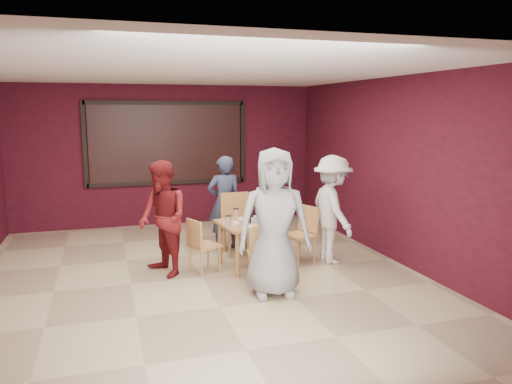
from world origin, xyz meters
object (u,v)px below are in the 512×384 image
object	(u,v)px
dining_table	(250,227)
chair_back	(237,219)
chair_right	(302,231)
diner_left	(163,219)
diner_front	(274,223)
chair_front	(263,251)
diner_right	(332,209)
chair_left	(201,243)
diner_back	(224,202)

from	to	relation	value
dining_table	chair_back	xyz separation A→B (m)	(0.02, 0.85, -0.06)
chair_right	diner_left	world-z (taller)	diner_left
dining_table	diner_left	distance (m)	1.27
chair_right	diner_front	world-z (taller)	diner_front
chair_front	diner_right	world-z (taller)	diner_right
chair_back	diner_front	xyz separation A→B (m)	(-0.05, -1.99, 0.38)
chair_right	diner_right	size ratio (longest dim) A/B	0.52
chair_front	chair_right	world-z (taller)	chair_right
chair_right	diner_front	distance (m)	1.54
chair_left	diner_right	distance (m)	2.04
diner_left	diner_back	bearing A→B (deg)	113.69
chair_back	diner_left	bearing A→B (deg)	-147.63
chair_right	diner_front	bearing A→B (deg)	-126.27
chair_right	diner_back	distance (m)	1.48
chair_left	chair_right	size ratio (longest dim) A/B	0.91
diner_front	diner_right	xyz separation A→B (m)	(1.29, 1.04, -0.11)
dining_table	diner_left	world-z (taller)	diner_left
diner_back	diner_right	distance (m)	1.85
diner_right	chair_front	bearing A→B (deg)	117.77
chair_front	diner_right	size ratio (longest dim) A/B	0.50
dining_table	chair_right	size ratio (longest dim) A/B	1.12
diner_back	diner_right	xyz separation A→B (m)	(1.38, -1.24, 0.04)
diner_back	diner_left	size ratio (longest dim) A/B	0.96
chair_left	diner_back	size ratio (longest dim) A/B	0.50
chair_left	chair_right	world-z (taller)	chair_right
diner_back	diner_right	size ratio (longest dim) A/B	0.95
chair_front	chair_right	xyz separation A→B (m)	(0.89, 0.82, 0.02)
dining_table	chair_front	world-z (taller)	dining_table
chair_right	diner_back	world-z (taller)	diner_back
diner_front	chair_left	bearing A→B (deg)	130.96
dining_table	chair_front	size ratio (longest dim) A/B	1.18
chair_back	chair_front	bearing A→B (deg)	-92.41
chair_back	chair_left	world-z (taller)	chair_back
diner_front	diner_right	distance (m)	1.66
chair_front	chair_right	size ratio (longest dim) A/B	0.95
chair_left	diner_front	bearing A→B (deg)	-57.22
chair_left	chair_right	distance (m)	1.59
chair_front	diner_left	distance (m)	1.50
diner_front	diner_back	distance (m)	2.28
diner_left	diner_right	size ratio (longest dim) A/B	0.99
chair_right	diner_left	bearing A→B (deg)	-179.77
chair_front	chair_left	size ratio (longest dim) A/B	1.05
diner_left	chair_left	bearing A→B (deg)	62.10
diner_right	chair_left	bearing A→B (deg)	88.76
chair_back	dining_table	bearing A→B (deg)	-91.58
chair_front	diner_back	xyz separation A→B (m)	(-0.07, 1.90, 0.32)
diner_front	chair_right	bearing A→B (deg)	61.91
diner_front	diner_back	world-z (taller)	diner_front
diner_left	chair_back	bearing A→B (deg)	102.25
chair_back	diner_left	size ratio (longest dim) A/B	0.60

